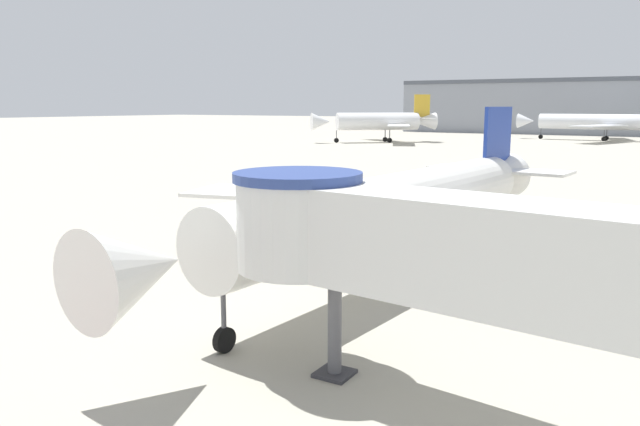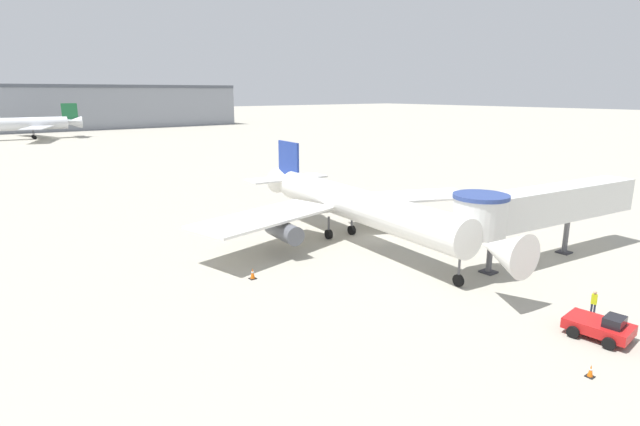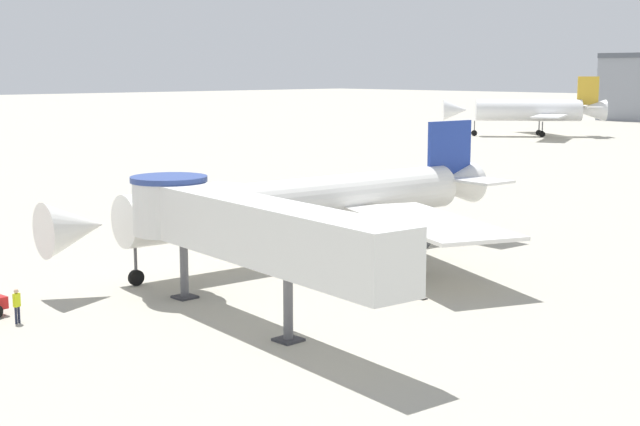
% 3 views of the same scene
% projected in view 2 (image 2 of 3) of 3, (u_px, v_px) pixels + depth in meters
% --- Properties ---
extents(ground_plane, '(800.00, 800.00, 0.00)m').
position_uv_depth(ground_plane, '(368.00, 237.00, 48.08)').
color(ground_plane, '#A8A393').
extents(main_airplane, '(30.65, 33.05, 8.34)m').
position_uv_depth(main_airplane, '(354.00, 205.00, 45.70)').
color(main_airplane, white).
rests_on(main_airplane, ground_plane).
extents(jet_bridge, '(20.42, 5.46, 6.36)m').
position_uv_depth(jet_bridge, '(538.00, 206.00, 40.28)').
color(jet_bridge, silver).
rests_on(jet_bridge, ground_plane).
extents(pushback_tug_red, '(2.78, 3.60, 1.49)m').
position_uv_depth(pushback_tug_red, '(600.00, 326.00, 28.39)').
color(pushback_tug_red, red).
rests_on(pushback_tug_red, ground_plane).
extents(traffic_cone_port_wing, '(0.51, 0.51, 0.83)m').
position_uv_depth(traffic_cone_port_wing, '(253.00, 274.00, 37.38)').
color(traffic_cone_port_wing, black).
rests_on(traffic_cone_port_wing, ground_plane).
extents(traffic_cone_apron_front, '(0.39, 0.39, 0.65)m').
position_uv_depth(traffic_cone_apron_front, '(591.00, 371.00, 24.52)').
color(traffic_cone_apron_front, black).
rests_on(traffic_cone_apron_front, ground_plane).
extents(traffic_cone_starboard_wing, '(0.41, 0.41, 0.69)m').
position_uv_depth(traffic_cone_starboard_wing, '(464.00, 226.00, 50.80)').
color(traffic_cone_starboard_wing, black).
rests_on(traffic_cone_starboard_wing, ground_plane).
extents(ground_crew_marshaller, '(0.27, 0.36, 1.69)m').
position_uv_depth(ground_crew_marshaller, '(594.00, 302.00, 31.01)').
color(ground_crew_marshaller, '#1E2338').
rests_on(ground_crew_marshaller, ground_plane).
extents(background_jet_green_tail, '(34.60, 36.56, 10.25)m').
position_uv_depth(background_jet_green_tail, '(23.00, 124.00, 145.48)').
color(background_jet_green_tail, silver).
rests_on(background_jet_green_tail, ground_plane).
extents(terminal_building, '(143.36, 28.50, 16.20)m').
position_uv_depth(terminal_building, '(39.00, 107.00, 180.79)').
color(terminal_building, gray).
rests_on(terminal_building, ground_plane).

